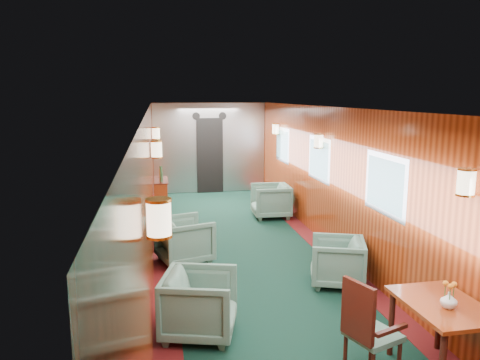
{
  "coord_description": "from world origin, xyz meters",
  "views": [
    {
      "loc": [
        -1.4,
        -6.49,
        2.59
      ],
      "look_at": [
        0.0,
        1.3,
        1.15
      ],
      "focal_mm": 35.0,
      "sensor_mm": 36.0,
      "label": 1
    }
  ],
  "objects_px": {
    "dining_table": "(443,315)",
    "armchair_right_far": "(271,201)",
    "armchair_right_near": "(337,262)",
    "armchair_left_far": "(185,240)",
    "armchair_left_near": "(200,304)",
    "side_chair": "(366,326)",
    "credenza": "(161,198)"
  },
  "relations": [
    {
      "from": "dining_table",
      "to": "armchair_right_far",
      "type": "relative_size",
      "value": 1.23
    },
    {
      "from": "armchair_left_near",
      "to": "armchair_right_near",
      "type": "bearing_deg",
      "value": -47.1
    },
    {
      "from": "armchair_right_far",
      "to": "armchair_right_near",
      "type": "bearing_deg",
      "value": 3.05
    },
    {
      "from": "side_chair",
      "to": "credenza",
      "type": "xyz_separation_m",
      "value": [
        -1.76,
        6.24,
        -0.1
      ]
    },
    {
      "from": "side_chair",
      "to": "credenza",
      "type": "height_order",
      "value": "credenza"
    },
    {
      "from": "armchair_right_near",
      "to": "armchair_right_far",
      "type": "distance_m",
      "value": 3.7
    },
    {
      "from": "armchair_right_far",
      "to": "side_chair",
      "type": "bearing_deg",
      "value": -2.82
    },
    {
      "from": "side_chair",
      "to": "credenza",
      "type": "relative_size",
      "value": 0.88
    },
    {
      "from": "dining_table",
      "to": "credenza",
      "type": "height_order",
      "value": "credenza"
    },
    {
      "from": "side_chair",
      "to": "armchair_left_far",
      "type": "relative_size",
      "value": 1.24
    },
    {
      "from": "armchair_right_near",
      "to": "armchair_right_far",
      "type": "height_order",
      "value": "armchair_right_far"
    },
    {
      "from": "armchair_right_near",
      "to": "armchair_right_far",
      "type": "xyz_separation_m",
      "value": [
        -0.03,
        3.7,
        0.03
      ]
    },
    {
      "from": "armchair_left_far",
      "to": "armchair_left_near",
      "type": "bearing_deg",
      "value": 163.23
    },
    {
      "from": "armchair_left_far",
      "to": "armchair_right_near",
      "type": "relative_size",
      "value": 1.09
    },
    {
      "from": "armchair_left_far",
      "to": "side_chair",
      "type": "bearing_deg",
      "value": -174.44
    },
    {
      "from": "armchair_left_far",
      "to": "armchair_right_near",
      "type": "distance_m",
      "value": 2.38
    },
    {
      "from": "dining_table",
      "to": "armchair_left_far",
      "type": "distance_m",
      "value": 4.08
    },
    {
      "from": "credenza",
      "to": "armchair_right_near",
      "type": "bearing_deg",
      "value": -60.28
    },
    {
      "from": "armchair_left_far",
      "to": "armchair_right_far",
      "type": "relative_size",
      "value": 0.99
    },
    {
      "from": "side_chair",
      "to": "armchair_left_near",
      "type": "distance_m",
      "value": 1.79
    },
    {
      "from": "side_chair",
      "to": "credenza",
      "type": "distance_m",
      "value": 6.49
    },
    {
      "from": "armchair_left_near",
      "to": "armchair_right_far",
      "type": "relative_size",
      "value": 0.99
    },
    {
      "from": "dining_table",
      "to": "side_chair",
      "type": "bearing_deg",
      "value": 174.19
    },
    {
      "from": "credenza",
      "to": "dining_table",
      "type": "bearing_deg",
      "value": -68.51
    },
    {
      "from": "armchair_left_near",
      "to": "armchair_right_far",
      "type": "height_order",
      "value": "armchair_right_far"
    },
    {
      "from": "armchair_right_far",
      "to": "armchair_left_near",
      "type": "bearing_deg",
      "value": -19.92
    },
    {
      "from": "credenza",
      "to": "armchair_left_far",
      "type": "height_order",
      "value": "credenza"
    },
    {
      "from": "dining_table",
      "to": "armchair_right_far",
      "type": "bearing_deg",
      "value": 90.29
    },
    {
      "from": "dining_table",
      "to": "armchair_left_near",
      "type": "height_order",
      "value": "dining_table"
    },
    {
      "from": "armchair_right_near",
      "to": "dining_table",
      "type": "bearing_deg",
      "value": 22.91
    },
    {
      "from": "side_chair",
      "to": "armchair_right_far",
      "type": "bearing_deg",
      "value": 64.02
    },
    {
      "from": "armchair_right_near",
      "to": "armchair_right_far",
      "type": "relative_size",
      "value": 0.92
    }
  ]
}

